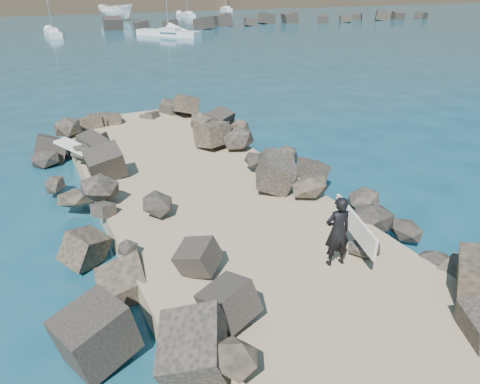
{
  "coord_description": "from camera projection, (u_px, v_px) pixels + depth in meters",
  "views": [
    {
      "loc": [
        -4.6,
        -10.4,
        6.28
      ],
      "look_at": [
        0.0,
        -1.0,
        1.5
      ],
      "focal_mm": 35.0,
      "sensor_mm": 36.0,
      "label": 1
    }
  ],
  "objects": [
    {
      "name": "riprap_left",
      "position": [
        132.0,
        265.0,
        10.35
      ],
      "size": [
        2.6,
        22.0,
        1.0
      ],
      "primitive_type": "cube",
      "color": "black",
      "rests_on": "ground"
    },
    {
      "name": "surfer_with_board",
      "position": [
        340.0,
        230.0,
        9.93
      ],
      "size": [
        1.03,
        1.95,
        1.6
      ],
      "color": "black",
      "rests_on": "jetty"
    },
    {
      "name": "ground",
      "position": [
        224.0,
        228.0,
        12.94
      ],
      "size": [
        800.0,
        800.0,
        0.0
      ],
      "primitive_type": "plane",
      "color": "#0F384C",
      "rests_on": "ground"
    },
    {
      "name": "sailboat_b",
      "position": [
        53.0,
        33.0,
        55.97
      ],
      "size": [
        1.49,
        6.43,
        7.8
      ],
      "color": "silver",
      "rests_on": "ground"
    },
    {
      "name": "breakwater_secondary",
      "position": [
        285.0,
        20.0,
        71.62
      ],
      "size": [
        52.0,
        4.0,
        1.2
      ],
      "primitive_type": "cube",
      "color": "black",
      "rests_on": "ground"
    },
    {
      "name": "sailboat_d",
      "position": [
        187.0,
        15.0,
        84.87
      ],
      "size": [
        1.69,
        6.02,
        7.29
      ],
      "color": "silver",
      "rests_on": "ground"
    },
    {
      "name": "riprap_right",
      "position": [
        344.0,
        213.0,
        12.67
      ],
      "size": [
        2.6,
        22.0,
        1.0
      ],
      "primitive_type": "cube",
      "color": "black",
      "rests_on": "ground"
    },
    {
      "name": "surfboard_resting",
      "position": [
        85.0,
        154.0,
        15.32
      ],
      "size": [
        1.72,
        2.05,
        0.07
      ],
      "primitive_type": "cube",
      "rotation": [
        0.0,
        0.0,
        0.64
      ],
      "color": "silver",
      "rests_on": "riprap_left"
    },
    {
      "name": "sailboat_f",
      "position": [
        226.0,
        9.0,
        101.01
      ],
      "size": [
        2.01,
        5.98,
        7.2
      ],
      "color": "silver",
      "rests_on": "ground"
    },
    {
      "name": "sailboat_c",
      "position": [
        169.0,
        33.0,
        56.34
      ],
      "size": [
        6.47,
        7.6,
        9.79
      ],
      "color": "silver",
      "rests_on": "ground"
    },
    {
      "name": "boat_imported",
      "position": [
        116.0,
        12.0,
        77.19
      ],
      "size": [
        6.28,
        7.16,
        2.69
      ],
      "primitive_type": "imported",
      "rotation": [
        0.0,
        0.0,
        0.64
      ],
      "color": "white",
      "rests_on": "ground"
    },
    {
      "name": "jetty",
      "position": [
        258.0,
        253.0,
        11.18
      ],
      "size": [
        6.0,
        26.0,
        0.6
      ],
      "primitive_type": "cube",
      "color": "#8C7759",
      "rests_on": "ground"
    }
  ]
}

